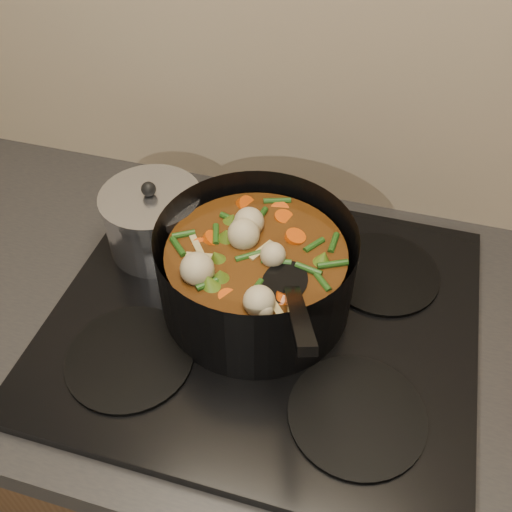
# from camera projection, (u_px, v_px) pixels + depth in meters

# --- Properties ---
(counter) EXTENTS (2.64, 0.64, 0.91)m
(counter) POSITION_uv_depth(u_px,v_px,m) (262.00, 455.00, 1.19)
(counter) COLOR brown
(counter) RESTS_ON ground
(stovetop) EXTENTS (0.62, 0.54, 0.03)m
(stovetop) POSITION_uv_depth(u_px,v_px,m) (264.00, 317.00, 0.86)
(stovetop) COLOR black
(stovetop) RESTS_ON counter
(stockpot) EXTENTS (0.31, 0.38, 0.21)m
(stockpot) POSITION_uv_depth(u_px,v_px,m) (256.00, 272.00, 0.83)
(stockpot) COLOR black
(stockpot) RESTS_ON stovetop
(saucepan) EXTENTS (0.16, 0.16, 0.13)m
(saucepan) POSITION_uv_depth(u_px,v_px,m) (154.00, 221.00, 0.92)
(saucepan) COLOR silver
(saucepan) RESTS_ON stovetop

